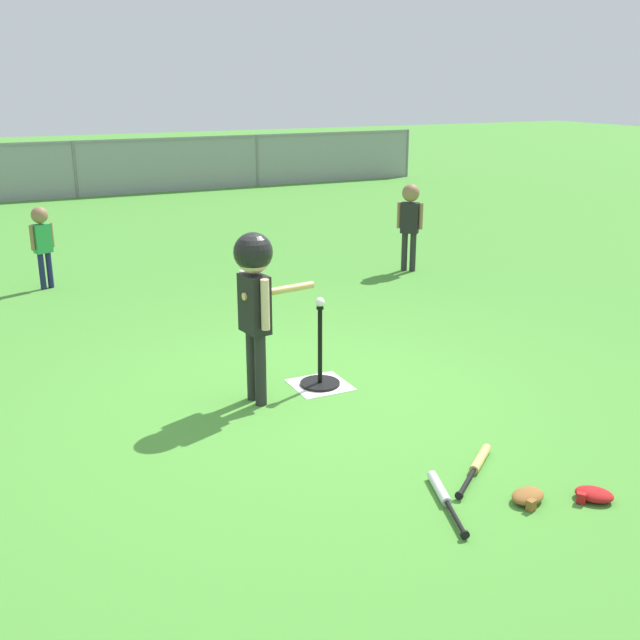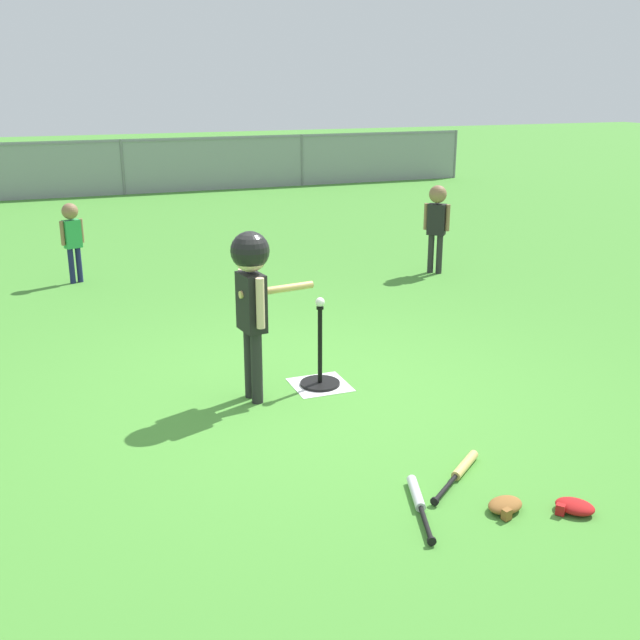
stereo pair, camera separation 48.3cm
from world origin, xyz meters
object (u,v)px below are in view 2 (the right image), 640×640
at_px(fielder_deep_center, 437,217).
at_px(spare_bat_silver, 418,499).
at_px(batting_tee, 320,373).
at_px(glove_near_bats, 505,505).
at_px(spare_bat_wood, 461,470).
at_px(baseball_on_tee, 320,302).
at_px(fielder_deep_left, 72,232).
at_px(glove_by_plate, 574,507).
at_px(batter_child, 252,282).

xyz_separation_m(fielder_deep_center, spare_bat_silver, (-2.77, -4.79, -0.68)).
bearing_deg(batting_tee, glove_near_bats, -81.27).
bearing_deg(spare_bat_wood, baseball_on_tee, 100.58).
bearing_deg(baseball_on_tee, batting_tee, 45.00).
distance_m(fielder_deep_left, glove_by_plate, 6.73).
xyz_separation_m(spare_bat_silver, spare_bat_wood, (0.41, 0.21, 0.00)).
relative_size(batting_tee, fielder_deep_center, 0.60).
bearing_deg(glove_near_bats, batter_child, 113.76).
height_order(fielder_deep_center, glove_near_bats, fielder_deep_center).
height_order(spare_bat_wood, glove_near_bats, glove_near_bats).
bearing_deg(baseball_on_tee, glove_near_bats, -81.27).
distance_m(batting_tee, batter_child, 1.01).
relative_size(batter_child, glove_by_plate, 4.83).
relative_size(spare_bat_wood, glove_near_bats, 2.24).
relative_size(batting_tee, spare_bat_wood, 1.17).
bearing_deg(fielder_deep_left, glove_by_plate, -70.05).
relative_size(batter_child, fielder_deep_left, 1.36).
bearing_deg(fielder_deep_center, glove_by_plate, -110.93).
height_order(batter_child, fielder_deep_center, batter_child).
xyz_separation_m(fielder_deep_left, glove_near_bats, (1.93, -6.16, -0.58)).
relative_size(spare_bat_silver, glove_near_bats, 2.55).
height_order(baseball_on_tee, spare_bat_silver, baseball_on_tee).
distance_m(batter_child, glove_near_bats, 2.39).
relative_size(baseball_on_tee, spare_bat_silver, 0.12).
height_order(spare_bat_wood, glove_by_plate, glove_by_plate).
bearing_deg(fielder_deep_center, baseball_on_tee, -132.37).
xyz_separation_m(baseball_on_tee, spare_bat_silver, (-0.10, -1.87, -0.67)).
bearing_deg(glove_by_plate, glove_near_bats, 157.33).
xyz_separation_m(fielder_deep_center, glove_near_bats, (-2.34, -5.04, -0.68)).
distance_m(fielder_deep_center, glove_near_bats, 5.60).
bearing_deg(batting_tee, spare_bat_wood, -79.42).
height_order(spare_bat_silver, glove_near_bats, glove_near_bats).
height_order(glove_by_plate, glove_near_bats, same).
relative_size(batter_child, glove_near_bats, 5.22).
bearing_deg(spare_bat_wood, batter_child, 119.18).
distance_m(spare_bat_silver, spare_bat_wood, 0.47).
xyz_separation_m(batting_tee, glove_by_plate, (0.68, -2.26, -0.07)).
relative_size(baseball_on_tee, fielder_deep_left, 0.08).
bearing_deg(glove_by_plate, spare_bat_silver, 153.47).
xyz_separation_m(fielder_deep_left, spare_bat_silver, (1.50, -5.91, -0.59)).
relative_size(fielder_deep_center, glove_near_bats, 4.41).
height_order(batter_child, glove_by_plate, batter_child).
xyz_separation_m(batter_child, fielder_deep_center, (3.24, 3.01, -0.22)).
bearing_deg(spare_bat_wood, spare_bat_silver, -152.82).
xyz_separation_m(batting_tee, spare_bat_wood, (0.31, -1.66, -0.07)).
xyz_separation_m(batting_tee, glove_near_bats, (0.32, -2.11, -0.07)).
distance_m(batter_child, glove_by_plate, 2.67).
relative_size(spare_bat_wood, glove_by_plate, 2.07).
bearing_deg(spare_bat_silver, fielder_deep_center, 59.95).
bearing_deg(fielder_deep_center, fielder_deep_left, 165.34).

